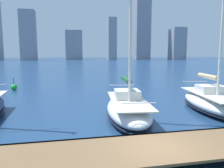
{
  "coord_description": "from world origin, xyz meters",
  "views": [
    {
      "loc": [
        3.29,
        7.45,
        4.09
      ],
      "look_at": [
        0.5,
        -6.14,
        2.2
      ],
      "focal_mm": 35.0,
      "sensor_mm": 36.0,
      "label": 1
    }
  ],
  "objects": [
    {
      "name": "ground_plane",
      "position": [
        0.0,
        0.0,
        0.0
      ],
      "size": [
        600.0,
        600.0,
        0.0
      ],
      "primitive_type": "plane",
      "color": "navy"
    },
    {
      "name": "dock_pier",
      "position": [
        -0.0,
        -0.1,
        0.54
      ],
      "size": [
        28.0,
        2.8,
        0.6
      ],
      "color": "brown",
      "rests_on": "ground"
    },
    {
      "name": "city_skyline",
      "position": [
        -7.26,
        -161.33,
        18.99
      ],
      "size": [
        172.79,
        22.79,
        53.57
      ],
      "color": "gray",
      "rests_on": "ground"
    },
    {
      "name": "sailboat_tan",
      "position": [
        -7.05,
        -6.34,
        0.73
      ],
      "size": [
        4.1,
        7.76,
        12.87
      ],
      "color": "white",
      "rests_on": "ground"
    },
    {
      "name": "sailboat_forest",
      "position": [
        -0.38,
        -5.46,
        0.74
      ],
      "size": [
        3.32,
        7.13,
        11.43
      ],
      "color": "silver",
      "rests_on": "ground"
    },
    {
      "name": "channel_buoy",
      "position": [
        9.33,
        -18.99,
        0.36
      ],
      "size": [
        0.7,
        0.7,
        1.4
      ],
      "color": "green",
      "rests_on": "ground"
    }
  ]
}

